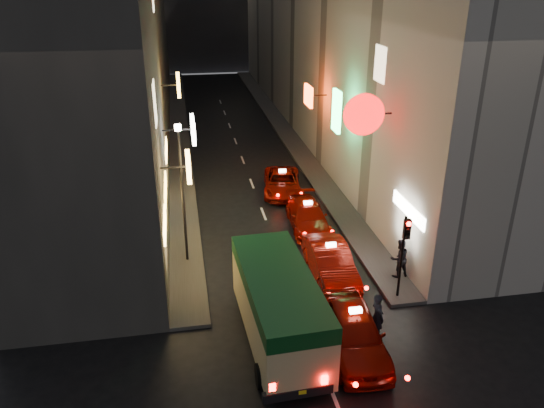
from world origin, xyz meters
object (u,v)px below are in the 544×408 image
taxi_near (354,328)px  pedestrian_crossing (378,314)px  lamp_post (182,186)px  minibus (279,301)px  traffic_light (405,241)px

taxi_near → pedestrian_crossing: pedestrian_crossing is taller
taxi_near → lamp_post: 9.40m
minibus → pedestrian_crossing: minibus is taller
minibus → traffic_light: bearing=18.1°
traffic_light → taxi_near: bearing=-136.6°
pedestrian_crossing → taxi_near: bearing=108.0°
lamp_post → traffic_light: bearing=-28.9°
minibus → lamp_post: lamp_post is taller
minibus → lamp_post: bearing=115.7°
taxi_near → traffic_light: (2.75, 2.59, 1.77)m
pedestrian_crossing → lamp_post: bearing=35.9°
taxi_near → traffic_light: size_ratio=1.67×
taxi_near → lamp_post: size_ratio=0.94×
traffic_light → lamp_post: 9.42m
pedestrian_crossing → traffic_light: 3.17m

